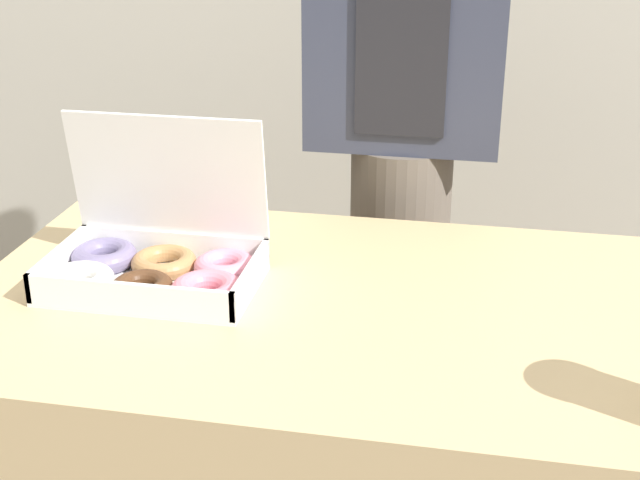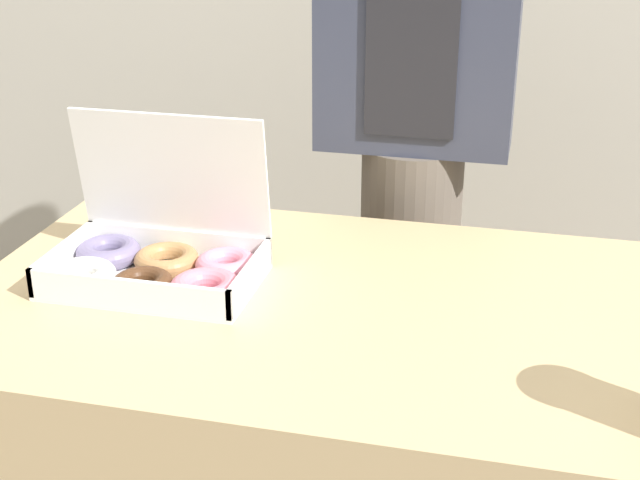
% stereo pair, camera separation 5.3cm
% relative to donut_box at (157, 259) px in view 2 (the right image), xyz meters
% --- Properties ---
extents(donut_box, '(0.34, 0.24, 0.25)m').
position_rel_donut_box_xyz_m(donut_box, '(0.00, 0.00, 0.00)').
color(donut_box, white).
rests_on(donut_box, table).
extents(person_customer, '(0.37, 0.21, 1.59)m').
position_rel_donut_box_xyz_m(person_customer, '(0.31, 0.53, 0.10)').
color(person_customer, '#665B51').
rests_on(person_customer, ground_plane).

